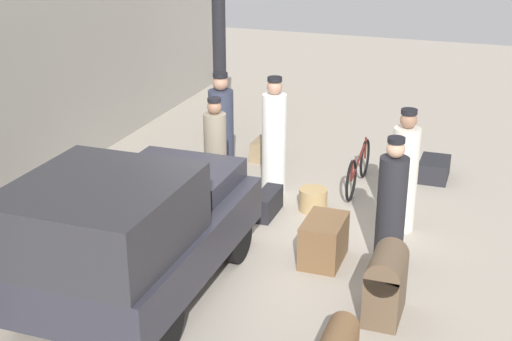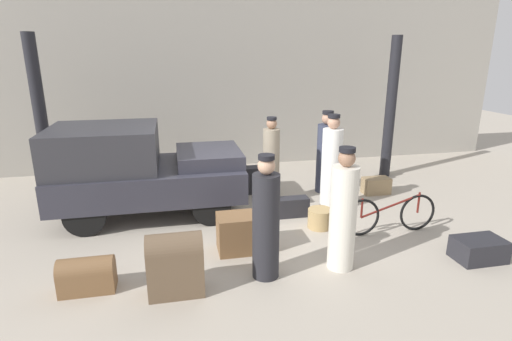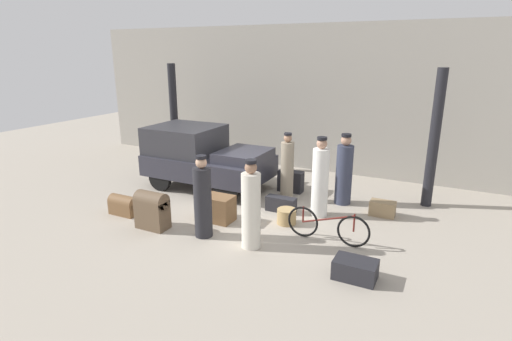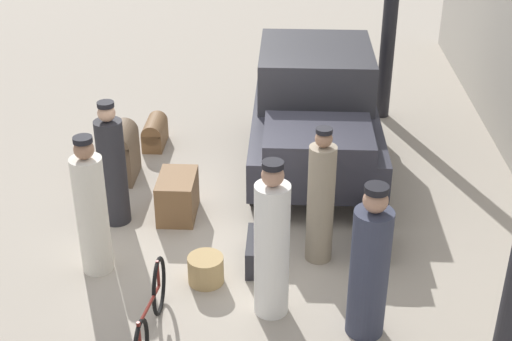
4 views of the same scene
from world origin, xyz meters
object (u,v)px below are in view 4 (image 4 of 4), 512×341
wicker_basket (206,269)px  trunk_umber_medium (122,151)px  porter_standing_middle (112,168)px  trunk_wicker_pale (375,232)px  trunk_barrel_dark (155,132)px  bicycle (150,316)px  porter_with_bicycle (272,246)px  porter_lifting_near_truck (369,268)px  suitcase_black_upright (257,251)px  truck (315,109)px  conductor_in_dark_uniform (92,211)px  trunk_large_brown (178,196)px  porter_carrying_trunk (321,201)px

wicker_basket → trunk_umber_medium: trunk_umber_medium is taller
porter_standing_middle → trunk_wicker_pale: size_ratio=2.55×
trunk_barrel_dark → trunk_wicker_pale: (2.89, 3.27, 0.06)m
bicycle → porter_with_bicycle: size_ratio=0.91×
porter_lifting_near_truck → suitcase_black_upright: size_ratio=2.47×
truck → porter_lifting_near_truck: size_ratio=1.91×
bicycle → porter_standing_middle: bearing=-159.3°
bicycle → conductor_in_dark_uniform: conductor_in_dark_uniform is taller
bicycle → trunk_large_brown: bearing=-177.9°
porter_with_bicycle → trunk_large_brown: 2.44m
truck → porter_carrying_trunk: porter_carrying_trunk is taller
wicker_basket → porter_standing_middle: porter_standing_middle is taller
porter_carrying_trunk → porter_standing_middle: porter_carrying_trunk is taller
suitcase_black_upright → porter_standing_middle: bearing=-115.1°
porter_standing_middle → wicker_basket: bearing=46.1°
porter_carrying_trunk → trunk_large_brown: porter_carrying_trunk is taller
porter_standing_middle → porter_with_bicycle: bearing=50.0°
wicker_basket → trunk_umber_medium: (-2.50, -1.51, 0.27)m
porter_carrying_trunk → porter_lifting_near_truck: porter_lifting_near_truck is taller
trunk_wicker_pale → suitcase_black_upright: trunk_wicker_pale is taller
trunk_wicker_pale → suitcase_black_upright: bearing=-76.8°
trunk_large_brown → trunk_barrel_dark: size_ratio=1.11×
bicycle → wicker_basket: bearing=157.1°
porter_lifting_near_truck → suitcase_black_upright: bearing=-134.1°
truck → trunk_barrel_dark: 2.70m
wicker_basket → trunk_wicker_pale: size_ratio=0.63×
trunk_wicker_pale → porter_lifting_near_truck: bearing=-9.1°
wicker_basket → trunk_large_brown: (-1.48, -0.54, 0.12)m
trunk_large_brown → trunk_umber_medium: bearing=-136.5°
porter_lifting_near_truck → trunk_barrel_dark: 5.37m
trunk_wicker_pale → wicker_basket: bearing=-70.4°
trunk_large_brown → suitcase_black_upright: trunk_large_brown is taller
wicker_basket → porter_carrying_trunk: porter_carrying_trunk is taller
truck → trunk_umber_medium: (0.61, -2.85, -0.47)m
porter_carrying_trunk → suitcase_black_upright: 1.00m
truck → trunk_wicker_pale: size_ratio=5.04×
trunk_umber_medium → trunk_wicker_pale: 3.97m
porter_with_bicycle → trunk_barrel_dark: size_ratio=2.73×
bicycle → porter_standing_middle: 2.57m
wicker_basket → trunk_large_brown: 1.58m
trunk_barrel_dark → trunk_umber_medium: size_ratio=0.83×
porter_lifting_near_truck → trunk_wicker_pale: (-1.51, 0.24, -0.52)m
bicycle → trunk_large_brown: bicycle is taller
wicker_basket → porter_with_bicycle: bearing=58.0°
porter_lifting_near_truck → wicker_basket: bearing=-113.5°
bicycle → suitcase_black_upright: bearing=144.5°
porter_with_bicycle → suitcase_black_upright: porter_with_bicycle is taller
wicker_basket → porter_carrying_trunk: bearing=112.5°
trunk_umber_medium → porter_standing_middle: bearing=8.0°
trunk_umber_medium → suitcase_black_upright: bearing=44.9°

